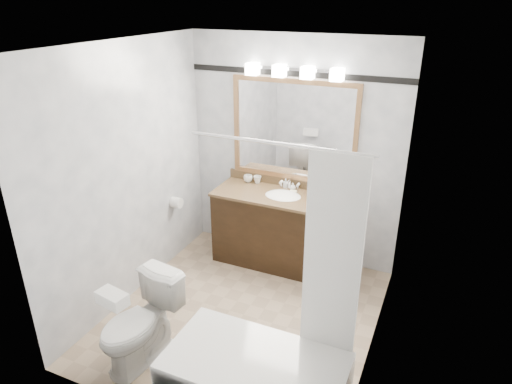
# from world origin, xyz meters

# --- Properties ---
(room) EXTENTS (2.42, 2.62, 2.52)m
(room) POSITION_xyz_m (0.00, 0.00, 1.25)
(room) COLOR tan
(room) RESTS_ON ground
(vanity) EXTENTS (1.53, 0.58, 0.97)m
(vanity) POSITION_xyz_m (0.00, 1.02, 0.44)
(vanity) COLOR black
(vanity) RESTS_ON ground
(mirror) EXTENTS (1.40, 0.04, 1.10)m
(mirror) POSITION_xyz_m (0.00, 1.28, 1.50)
(mirror) COLOR #9D7047
(mirror) RESTS_ON room
(vanity_light_bar) EXTENTS (1.02, 0.14, 0.12)m
(vanity_light_bar) POSITION_xyz_m (0.00, 1.23, 2.13)
(vanity_light_bar) COLOR silver
(vanity_light_bar) RESTS_ON room
(accent_stripe) EXTENTS (2.40, 0.01, 0.06)m
(accent_stripe) POSITION_xyz_m (0.00, 1.29, 2.10)
(accent_stripe) COLOR black
(accent_stripe) RESTS_ON room
(bathtub) EXTENTS (1.30, 0.75, 1.96)m
(bathtub) POSITION_xyz_m (0.55, -0.90, 0.28)
(bathtub) COLOR white
(bathtub) RESTS_ON ground
(tp_roll) EXTENTS (0.11, 0.12, 0.12)m
(tp_roll) POSITION_xyz_m (-1.14, 0.66, 0.70)
(tp_roll) COLOR white
(tp_roll) RESTS_ON room
(toilet) EXTENTS (0.53, 0.79, 0.75)m
(toilet) POSITION_xyz_m (-0.53, -0.87, 0.37)
(toilet) COLOR white
(toilet) RESTS_ON ground
(tissue_box) EXTENTS (0.26, 0.17, 0.10)m
(tissue_box) POSITION_xyz_m (-0.53, -1.12, 0.80)
(tissue_box) COLOR white
(tissue_box) RESTS_ON toilet
(coffee_maker) EXTENTS (0.18, 0.22, 0.33)m
(coffee_maker) POSITION_xyz_m (0.60, 1.04, 1.02)
(coffee_maker) COLOR black
(coffee_maker) RESTS_ON vanity
(cup_left) EXTENTS (0.14, 0.14, 0.08)m
(cup_left) POSITION_xyz_m (-0.51, 1.22, 0.89)
(cup_left) COLOR white
(cup_left) RESTS_ON vanity
(cup_right) EXTENTS (0.10, 0.10, 0.08)m
(cup_right) POSITION_xyz_m (-0.40, 1.23, 0.89)
(cup_right) COLOR white
(cup_right) RESTS_ON vanity
(soap_bottle_a) EXTENTS (0.05, 0.05, 0.11)m
(soap_bottle_a) POSITION_xyz_m (-0.05, 1.23, 0.90)
(soap_bottle_a) COLOR white
(soap_bottle_a) RESTS_ON vanity
(soap_bottle_b) EXTENTS (0.08, 0.08, 0.09)m
(soap_bottle_b) POSITION_xyz_m (0.05, 1.19, 0.89)
(soap_bottle_b) COLOR white
(soap_bottle_b) RESTS_ON vanity
(soap_bar) EXTENTS (0.08, 0.05, 0.02)m
(soap_bar) POSITION_xyz_m (0.07, 1.13, 0.86)
(soap_bar) COLOR beige
(soap_bar) RESTS_ON vanity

